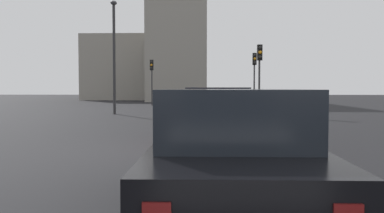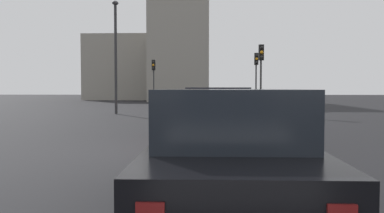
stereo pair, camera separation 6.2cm
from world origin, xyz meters
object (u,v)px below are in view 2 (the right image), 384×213
object	(u,v)px
car_black_left_third	(229,156)
street_lamp_kerbside	(116,47)
traffic_light_near_left	(154,73)
traffic_light_far_left	(261,64)
car_red_left_second	(216,116)
car_yellow_left_lead	(217,105)
traffic_light_near_right	(256,68)

from	to	relation	value
car_black_left_third	street_lamp_kerbside	size ratio (longest dim) A/B	0.65
traffic_light_near_left	traffic_light_far_left	bearing A→B (deg)	39.28
car_red_left_second	street_lamp_kerbside	distance (m)	13.97
car_yellow_left_lead	car_red_left_second	bearing A→B (deg)	179.42
car_black_left_third	traffic_light_far_left	world-z (taller)	traffic_light_far_left
traffic_light_near_right	street_lamp_kerbside	distance (m)	11.77
car_red_left_second	car_black_left_third	distance (m)	6.75
street_lamp_kerbside	traffic_light_near_left	bearing A→B (deg)	-2.88
car_red_left_second	car_black_left_third	size ratio (longest dim) A/B	1.15
car_yellow_left_lead	car_red_left_second	xyz separation A→B (m)	(-8.17, 0.16, 0.01)
traffic_light_far_left	street_lamp_kerbside	distance (m)	8.49
car_red_left_second	traffic_light_far_left	world-z (taller)	traffic_light_far_left
car_yellow_left_lead	street_lamp_kerbside	bearing A→B (deg)	54.63
car_black_left_third	traffic_light_near_right	bearing A→B (deg)	-7.38
car_black_left_third	traffic_light_near_left	xyz separation A→B (m)	(31.00, 5.10, 2.11)
car_red_left_second	traffic_light_far_left	bearing A→B (deg)	-14.09
traffic_light_near_left	street_lamp_kerbside	world-z (taller)	street_lamp_kerbside
car_yellow_left_lead	traffic_light_near_left	bearing A→B (deg)	18.47
car_black_left_third	street_lamp_kerbside	distance (m)	20.20
car_red_left_second	traffic_light_near_left	world-z (taller)	traffic_light_near_left
street_lamp_kerbside	traffic_light_near_right	bearing A→B (deg)	-50.02
car_black_left_third	traffic_light_far_left	distance (m)	19.44
car_yellow_left_lead	car_red_left_second	world-z (taller)	car_red_left_second
car_black_left_third	traffic_light_near_left	world-z (taller)	traffic_light_near_left
car_yellow_left_lead	traffic_light_far_left	world-z (taller)	traffic_light_far_left
traffic_light_near_left	car_red_left_second	bearing A→B (deg)	17.65
car_black_left_third	street_lamp_kerbside	world-z (taller)	street_lamp_kerbside
car_black_left_third	car_red_left_second	bearing A→B (deg)	0.08
car_red_left_second	car_black_left_third	world-z (taller)	car_red_left_second
traffic_light_near_right	street_lamp_kerbside	world-z (taller)	street_lamp_kerbside
car_yellow_left_lead	car_black_left_third	distance (m)	14.92
street_lamp_kerbside	car_yellow_left_lead	bearing A→B (deg)	-125.89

